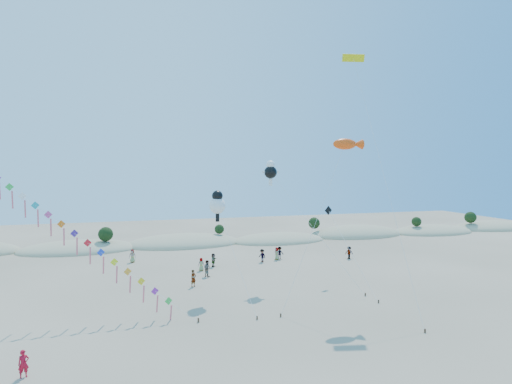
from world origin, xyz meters
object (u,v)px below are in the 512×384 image
object	(u,v)px
kite_train	(17,194)
fish_kite	(348,144)
parafoil_kite	(354,62)
flyer_foreground	(23,364)

from	to	relation	value
kite_train	fish_kite	size ratio (longest dim) A/B	1.78
kite_train	fish_kite	xyz separation A→B (m)	(28.92, -4.08, 4.38)
parafoil_kite	flyer_foreground	bearing A→B (deg)	-156.85
fish_kite	flyer_foreground	bearing A→B (deg)	-161.99
parafoil_kite	kite_train	bearing A→B (deg)	179.56
kite_train	parafoil_kite	world-z (taller)	parafoil_kite
fish_kite	parafoil_kite	size ratio (longest dim) A/B	0.63
kite_train	fish_kite	bearing A→B (deg)	-8.02
parafoil_kite	fish_kite	bearing A→B (deg)	-125.41
kite_train	flyer_foreground	xyz separation A→B (m)	(2.90, -12.53, -9.54)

